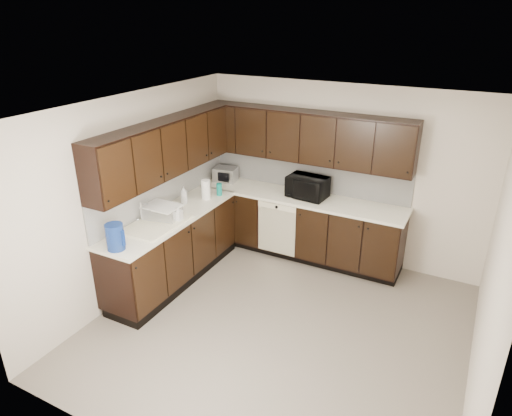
# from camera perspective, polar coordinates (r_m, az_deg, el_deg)

# --- Properties ---
(floor) EXTENTS (4.00, 4.00, 0.00)m
(floor) POSITION_cam_1_polar(r_m,az_deg,el_deg) (5.44, 2.87, -14.64)
(floor) COLOR gray
(floor) RESTS_ON ground
(ceiling) EXTENTS (4.00, 4.00, 0.00)m
(ceiling) POSITION_cam_1_polar(r_m,az_deg,el_deg) (4.37, 3.53, 12.12)
(ceiling) COLOR white
(ceiling) RESTS_ON wall_back
(wall_back) EXTENTS (4.00, 0.02, 2.50)m
(wall_back) POSITION_cam_1_polar(r_m,az_deg,el_deg) (6.52, 10.56, 4.19)
(wall_back) COLOR beige
(wall_back) RESTS_ON floor
(wall_left) EXTENTS (0.02, 4.00, 2.50)m
(wall_left) POSITION_cam_1_polar(r_m,az_deg,el_deg) (5.82, -15.04, 1.38)
(wall_left) COLOR beige
(wall_left) RESTS_ON floor
(wall_right) EXTENTS (0.02, 4.00, 2.50)m
(wall_right) POSITION_cam_1_polar(r_m,az_deg,el_deg) (4.45, 27.48, -7.72)
(wall_right) COLOR beige
(wall_right) RESTS_ON floor
(wall_front) EXTENTS (4.00, 0.02, 2.50)m
(wall_front) POSITION_cam_1_polar(r_m,az_deg,el_deg) (3.34, -11.94, -16.24)
(wall_front) COLOR beige
(wall_front) RESTS_ON floor
(lower_cabinets) EXTENTS (3.00, 2.80, 0.90)m
(lower_cabinets) POSITION_cam_1_polar(r_m,az_deg,el_deg) (6.44, -1.02, -3.74)
(lower_cabinets) COLOR black
(lower_cabinets) RESTS_ON floor
(countertop) EXTENTS (3.03, 2.83, 0.04)m
(countertop) POSITION_cam_1_polar(r_m,az_deg,el_deg) (6.22, -1.08, 0.41)
(countertop) COLOR white
(countertop) RESTS_ON lower_cabinets
(backsplash) EXTENTS (3.00, 2.80, 0.48)m
(backsplash) POSITION_cam_1_polar(r_m,az_deg,el_deg) (6.40, -1.84, 3.55)
(backsplash) COLOR silver
(backsplash) RESTS_ON countertop
(upper_cabinets) EXTENTS (3.00, 2.80, 0.70)m
(upper_cabinets) POSITION_cam_1_polar(r_m,az_deg,el_deg) (6.07, -1.49, 8.29)
(upper_cabinets) COLOR black
(upper_cabinets) RESTS_ON wall_back
(dishwasher) EXTENTS (0.58, 0.04, 0.78)m
(dishwasher) POSITION_cam_1_polar(r_m,az_deg,el_deg) (6.50, 2.62, -2.19)
(dishwasher) COLOR #EDE5C2
(dishwasher) RESTS_ON lower_cabinets
(sink) EXTENTS (0.54, 0.82, 0.42)m
(sink) POSITION_cam_1_polar(r_m,az_deg,el_deg) (5.75, -12.37, -2.61)
(sink) COLOR #EDE5C2
(sink) RESTS_ON countertop
(microwave) EXTENTS (0.57, 0.41, 0.30)m
(microwave) POSITION_cam_1_polar(r_m,az_deg,el_deg) (6.42, 6.43, 2.63)
(microwave) COLOR black
(microwave) RESTS_ON countertop
(soap_bottle_a) EXTENTS (0.10, 0.10, 0.20)m
(soap_bottle_a) POSITION_cam_1_polar(r_m,az_deg,el_deg) (5.74, -9.72, -0.69)
(soap_bottle_a) COLOR gray
(soap_bottle_a) RESTS_ON countertop
(soap_bottle_b) EXTENTS (0.13, 0.13, 0.25)m
(soap_bottle_b) POSITION_cam_1_polar(r_m,az_deg,el_deg) (6.25, -9.00, 1.65)
(soap_bottle_b) COLOR gray
(soap_bottle_b) RESTS_ON countertop
(toaster_oven) EXTENTS (0.38, 0.31, 0.21)m
(toaster_oven) POSITION_cam_1_polar(r_m,az_deg,el_deg) (7.03, -3.84, 4.23)
(toaster_oven) COLOR #B9B9BB
(toaster_oven) RESTS_ON countertop
(storage_bin) EXTENTS (0.49, 0.40, 0.17)m
(storage_bin) POSITION_cam_1_polar(r_m,az_deg,el_deg) (5.86, -11.62, -0.53)
(storage_bin) COLOR silver
(storage_bin) RESTS_ON countertop
(blue_pitcher) EXTENTS (0.26, 0.26, 0.30)m
(blue_pitcher) POSITION_cam_1_polar(r_m,az_deg,el_deg) (5.21, -17.20, -3.47)
(blue_pitcher) COLOR navy
(blue_pitcher) RESTS_ON countertop
(teal_tumbler) EXTENTS (0.10, 0.10, 0.18)m
(teal_tumbler) POSITION_cam_1_polar(r_m,az_deg,el_deg) (6.49, -4.61, 2.34)
(teal_tumbler) COLOR #0B7D70
(teal_tumbler) RESTS_ON countertop
(paper_towel_roll) EXTENTS (0.12, 0.12, 0.27)m
(paper_towel_roll) POSITION_cam_1_polar(r_m,az_deg,el_deg) (6.36, -6.29, 2.31)
(paper_towel_roll) COLOR white
(paper_towel_roll) RESTS_ON countertop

